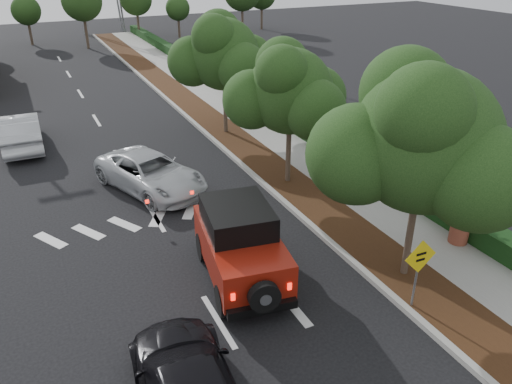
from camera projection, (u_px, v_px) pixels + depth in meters
ground at (218, 321)px, 12.79m from camera, size 120.00×120.00×0.00m
curb at (215, 141)px, 24.22m from camera, size 0.20×70.00×0.15m
planting_strip at (234, 138)px, 24.61m from camera, size 1.80×70.00×0.12m
sidewalk at (268, 133)px, 25.35m from camera, size 2.00×70.00×0.12m
hedge at (292, 123)px, 25.74m from camera, size 0.80×70.00×0.80m
transmission_tower at (105, 33)px, 53.84m from camera, size 7.00×4.00×28.00m
street_tree_near at (403, 275)px, 14.55m from camera, size 3.80×3.80×5.92m
street_tree_mid at (287, 183)px, 20.20m from camera, size 3.20×3.20×5.32m
street_tree_far at (226, 133)px, 25.45m from camera, size 3.40×3.40×5.62m
red_jeep at (239, 242)px, 14.09m from camera, size 2.51×4.51×2.23m
silver_suv_ahead at (151, 173)px, 19.36m from camera, size 3.98×5.58×1.41m
silver_sedan_oncoming at (21, 131)px, 23.37m from camera, size 1.79×4.93×1.62m
speed_hump_sign at (419, 265)px, 12.60m from camera, size 0.95×0.09×2.03m
terracotta_planter at (461, 221)px, 15.64m from camera, size 0.75×0.75×1.30m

